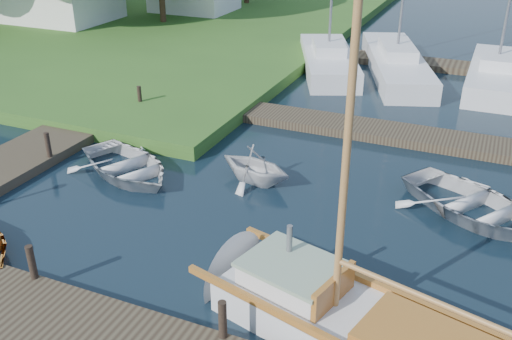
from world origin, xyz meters
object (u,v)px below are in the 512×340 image
at_px(sailboat, 350,326).
at_px(marina_boat_0, 328,59).
at_px(tender_b, 255,163).
at_px(marina_boat_1, 396,62).
at_px(mooring_post_2, 223,320).
at_px(tender_c, 474,201).
at_px(marina_boat_2, 496,73).
at_px(mooring_post_1, 32,262).
at_px(mooring_post_5, 140,96).
at_px(mooring_post_4, 48,145).
at_px(tender_a, 126,163).

bearing_deg(sailboat, marina_boat_0, 123.36).
distance_m(tender_b, marina_boat_1, 12.89).
bearing_deg(sailboat, marina_boat_1, 113.47).
relative_size(mooring_post_2, tender_c, 0.19).
bearing_deg(marina_boat_0, sailboat, 175.56).
bearing_deg(tender_b, marina_boat_0, 20.04).
bearing_deg(marina_boat_2, sailboat, 174.33).
height_order(mooring_post_1, tender_b, tender_b).
height_order(mooring_post_2, mooring_post_5, same).
bearing_deg(marina_boat_1, mooring_post_2, 162.15).
bearing_deg(marina_boat_0, mooring_post_2, 168.34).
bearing_deg(sailboat, mooring_post_4, 175.18).
xyz_separation_m(mooring_post_4, marina_boat_1, (7.93, 14.32, -0.13)).
height_order(mooring_post_5, tender_b, tender_b).
bearing_deg(mooring_post_2, mooring_post_1, 180.00).
xyz_separation_m(mooring_post_5, tender_a, (2.58, -4.61, -0.30)).
distance_m(mooring_post_5, sailboat, 13.82).
height_order(marina_boat_0, marina_boat_2, marina_boat_2).
xyz_separation_m(mooring_post_2, tender_c, (3.86, 7.02, -0.27)).
height_order(mooring_post_1, sailboat, sailboat).
height_order(mooring_post_4, tender_b, tender_b).
xyz_separation_m(mooring_post_2, sailboat, (2.11, 1.16, -0.36)).
xyz_separation_m(mooring_post_5, marina_boat_1, (7.93, 9.32, -0.13)).
bearing_deg(marina_boat_1, marina_boat_0, 85.00).
distance_m(mooring_post_5, marina_boat_2, 15.38).
bearing_deg(mooring_post_2, tender_b, 108.54).
relative_size(tender_b, marina_boat_0, 0.23).
bearing_deg(mooring_post_1, mooring_post_4, 128.66).
xyz_separation_m(tender_a, marina_boat_1, (5.35, 13.93, 0.17)).
height_order(mooring_post_2, tender_b, tender_b).
bearing_deg(marina_boat_2, tender_c, 179.92).
distance_m(mooring_post_2, tender_b, 6.88).
bearing_deg(sailboat, mooring_post_1, -154.97).
relative_size(mooring_post_4, sailboat, 0.08).
bearing_deg(marina_boat_2, marina_boat_1, 88.57).
bearing_deg(mooring_post_5, mooring_post_1, -68.20).
height_order(tender_a, marina_boat_1, marina_boat_1).
bearing_deg(marina_boat_0, mooring_post_5, 127.50).
bearing_deg(mooring_post_5, sailboat, -39.78).
distance_m(mooring_post_4, sailboat, 11.29).
distance_m(sailboat, tender_b, 6.88).
distance_m(sailboat, tender_a, 9.07).
bearing_deg(tender_c, mooring_post_1, 163.74).
distance_m(mooring_post_4, marina_boat_1, 16.37).
xyz_separation_m(mooring_post_4, tender_b, (6.31, 1.53, -0.08)).
relative_size(mooring_post_5, marina_boat_0, 0.08).
relative_size(mooring_post_1, marina_boat_1, 0.07).
relative_size(mooring_post_1, marina_boat_0, 0.08).
relative_size(sailboat, tender_a, 2.55).
xyz_separation_m(mooring_post_4, mooring_post_5, (0.00, 5.00, 0.00)).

